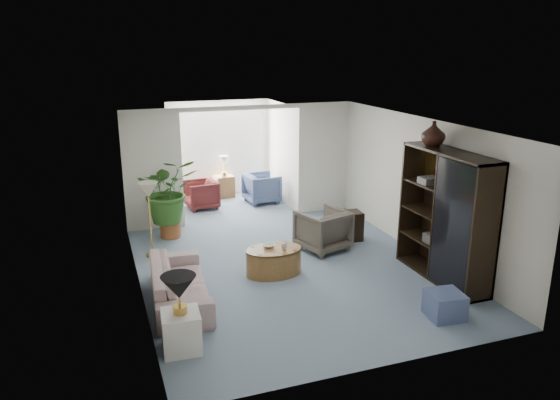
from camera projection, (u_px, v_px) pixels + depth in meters
name	position (u px, v px, depth m)	size (l,w,h in m)	color
floor	(292.00, 271.00, 9.11)	(6.00, 6.00, 0.00)	gray
sunroom_floor	(231.00, 205.00, 12.82)	(2.60, 2.60, 0.00)	gray
back_pier_left	(153.00, 171.00, 10.86)	(1.20, 0.12, 2.50)	white
back_pier_right	(323.00, 158.00, 12.09)	(1.20, 0.12, 2.50)	white
back_header	(242.00, 108.00, 11.14)	(2.60, 0.12, 0.10)	white
window_pane	(219.00, 141.00, 13.40)	(2.20, 0.02, 1.50)	white
window_blinds	(219.00, 141.00, 13.38)	(2.20, 0.02, 1.50)	white
framed_picture	(425.00, 165.00, 9.34)	(0.04, 0.50, 0.40)	beige
sofa	(179.00, 283.00, 7.97)	(2.02, 0.79, 0.59)	#C0B3A3
end_table	(181.00, 331.00, 6.69)	(0.47, 0.47, 0.52)	white
table_lamp	(179.00, 287.00, 6.52)	(0.44, 0.44, 0.30)	black
floor_lamp	(148.00, 190.00, 9.41)	(0.36, 0.36, 0.28)	beige
coffee_table	(274.00, 261.00, 8.94)	(0.95, 0.95, 0.45)	olive
coffee_bowl	(269.00, 246.00, 8.95)	(0.20, 0.20, 0.05)	silver
coffee_cup	(284.00, 247.00, 8.83)	(0.10, 0.10, 0.09)	beige
wingback_chair	(323.00, 230.00, 9.98)	(0.82, 0.85, 0.77)	#625C4D
side_table_dark	(349.00, 226.00, 10.50)	(0.48, 0.38, 0.57)	black
entertainment_cabinet	(446.00, 217.00, 8.56)	(0.51, 1.92, 2.13)	black
cabinet_urn	(433.00, 134.00, 8.66)	(0.39, 0.39, 0.40)	black
ottoman	(445.00, 305.00, 7.52)	(0.47, 0.47, 0.38)	#4C5A83
plant_pot	(170.00, 229.00, 10.68)	(0.40, 0.40, 0.32)	#96532B
house_plant	(168.00, 190.00, 10.46)	(1.17, 1.02, 1.30)	#306221
sunroom_chair_blue	(262.00, 188.00, 13.00)	(0.76, 0.78, 0.71)	#4C5A83
sunroom_chair_maroon	(201.00, 195.00, 12.52)	(0.71, 0.73, 0.66)	maroon
sunroom_table	(225.00, 187.00, 13.46)	(0.45, 0.35, 0.55)	olive
shelf_clutter	(447.00, 217.00, 8.45)	(0.30, 1.12, 1.06)	#3C3836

